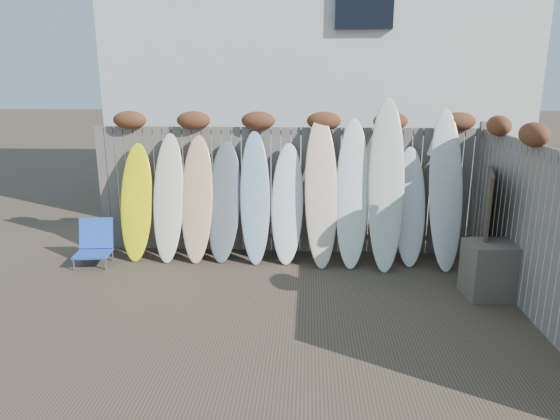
# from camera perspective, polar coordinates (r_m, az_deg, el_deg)

# --- Properties ---
(ground) EXTENTS (80.00, 80.00, 0.00)m
(ground) POSITION_cam_1_polar(r_m,az_deg,el_deg) (5.98, -0.67, -12.28)
(ground) COLOR #493A2D
(back_fence) EXTENTS (6.05, 0.28, 2.24)m
(back_fence) POSITION_cam_1_polar(r_m,az_deg,el_deg) (7.87, 0.93, 3.51)
(back_fence) COLOR slate
(back_fence) RESTS_ON ground
(right_fence) EXTENTS (0.28, 4.40, 2.24)m
(right_fence) POSITION_cam_1_polar(r_m,az_deg,el_deg) (6.35, 27.53, -1.33)
(right_fence) COLOR slate
(right_fence) RESTS_ON ground
(house) EXTENTS (8.50, 5.50, 6.33)m
(house) POSITION_cam_1_polar(r_m,az_deg,el_deg) (11.82, 4.07, 17.09)
(house) COLOR silver
(house) RESTS_ON ground
(beach_chair) EXTENTS (0.56, 0.59, 0.67)m
(beach_chair) POSITION_cam_1_polar(r_m,az_deg,el_deg) (8.06, -20.42, -3.59)
(beach_chair) COLOR #244AB5
(beach_chair) RESTS_ON ground
(wooden_crate) EXTENTS (0.66, 0.57, 0.72)m
(wooden_crate) POSITION_cam_1_polar(r_m,az_deg,el_deg) (6.95, 22.92, -6.31)
(wooden_crate) COLOR #4E423A
(wooden_crate) RESTS_ON ground
(lattice_panel) EXTENTS (0.35, 1.00, 1.55)m
(lattice_panel) POSITION_cam_1_polar(r_m,az_deg,el_deg) (7.30, 22.41, -1.85)
(lattice_panel) COLOR brown
(lattice_panel) RESTS_ON ground
(surfboard_0) EXTENTS (0.51, 0.65, 1.77)m
(surfboard_0) POSITION_cam_1_polar(r_m,az_deg,el_deg) (7.99, -16.08, 0.88)
(surfboard_0) COLOR #FFF908
(surfboard_0) RESTS_ON ground
(surfboard_1) EXTENTS (0.47, 0.69, 1.92)m
(surfboard_1) POSITION_cam_1_polar(r_m,az_deg,el_deg) (7.81, -12.63, 1.38)
(surfboard_1) COLOR #ECE5C2
(surfboard_1) RESTS_ON ground
(surfboard_2) EXTENTS (0.49, 0.68, 1.89)m
(surfboard_2) POSITION_cam_1_polar(r_m,az_deg,el_deg) (7.71, -9.45, 1.26)
(surfboard_2) COLOR #E4AE7D
(surfboard_2) RESTS_ON ground
(surfboard_3) EXTENTS (0.57, 0.69, 1.80)m
(surfboard_3) POSITION_cam_1_polar(r_m,az_deg,el_deg) (7.67, -6.43, 0.96)
(surfboard_3) COLOR slate
(surfboard_3) RESTS_ON ground
(surfboard_4) EXTENTS (0.52, 0.74, 1.96)m
(surfboard_4) POSITION_cam_1_polar(r_m,az_deg,el_deg) (7.56, -2.87, 1.45)
(surfboard_4) COLOR #88A6BD
(surfboard_4) RESTS_ON ground
(surfboard_5) EXTENTS (0.51, 0.66, 1.78)m
(surfboard_5) POSITION_cam_1_polar(r_m,az_deg,el_deg) (7.55, 0.84, 0.74)
(surfboard_5) COLOR white
(surfboard_5) RESTS_ON ground
(surfboard_6) EXTENTS (0.54, 0.81, 2.20)m
(surfboard_6) POSITION_cam_1_polar(r_m,az_deg,el_deg) (7.43, 4.72, 2.11)
(surfboard_6) COLOR beige
(surfboard_6) RESTS_ON ground
(surfboard_7) EXTENTS (0.53, 0.79, 2.16)m
(surfboard_7) POSITION_cam_1_polar(r_m,az_deg,el_deg) (7.47, 8.26, 1.93)
(surfboard_7) COLOR white
(surfboard_7) RESTS_ON ground
(surfboard_8) EXTENTS (0.57, 0.89, 2.47)m
(surfboard_8) POSITION_cam_1_polar(r_m,az_deg,el_deg) (7.43, 12.05, 2.94)
(surfboard_8) COLOR silver
(surfboard_8) RESTS_ON ground
(surfboard_9) EXTENTS (0.46, 0.63, 1.74)m
(surfboard_9) POSITION_cam_1_polar(r_m,az_deg,el_deg) (7.70, 14.64, 0.39)
(surfboard_9) COLOR silver
(surfboard_9) RESTS_ON ground
(surfboard_10) EXTENTS (0.49, 0.81, 2.31)m
(surfboard_10) POSITION_cam_1_polar(r_m,az_deg,el_deg) (7.68, 18.42, 2.24)
(surfboard_10) COLOR silver
(surfboard_10) RESTS_ON ground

